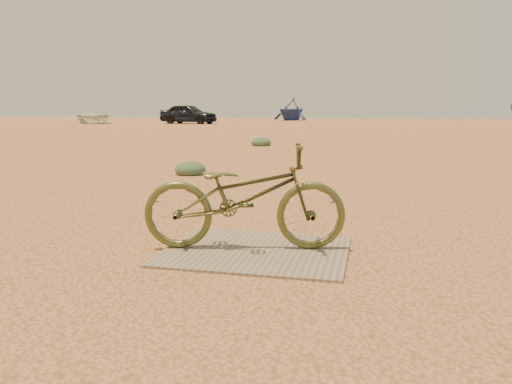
% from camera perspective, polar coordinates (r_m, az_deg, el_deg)
% --- Properties ---
extents(ground, '(120.00, 120.00, 0.00)m').
position_cam_1_polar(ground, '(4.10, 4.25, -8.35)').
color(ground, tan).
rests_on(ground, ground).
extents(plywood_board, '(1.61, 1.31, 0.02)m').
position_cam_1_polar(plywood_board, '(4.46, 0.00, -6.73)').
color(plywood_board, '#847357').
rests_on(plywood_board, ground).
extents(bicycle, '(1.87, 0.98, 0.94)m').
position_cam_1_polar(bicycle, '(4.40, -1.34, -0.52)').
color(bicycle, brown).
rests_on(bicycle, plywood_board).
extents(car, '(4.94, 2.57, 1.61)m').
position_cam_1_polar(car, '(41.97, -7.73, 8.84)').
color(car, black).
rests_on(car, ground).
extents(boat_near_left, '(6.61, 6.77, 1.15)m').
position_cam_1_polar(boat_near_left, '(44.96, -18.19, 8.20)').
color(boat_near_left, silver).
rests_on(boat_near_left, ground).
extents(boat_far_left, '(5.33, 5.65, 2.36)m').
position_cam_1_polar(boat_far_left, '(53.52, 4.08, 9.44)').
color(boat_far_left, navy).
rests_on(boat_far_left, ground).
extents(kale_a, '(0.60, 0.60, 0.33)m').
position_cam_1_polar(kale_a, '(9.71, -7.49, 2.01)').
color(kale_a, '#486641').
rests_on(kale_a, ground).
extents(kale_c, '(0.67, 0.67, 0.37)m').
position_cam_1_polar(kale_c, '(17.06, 0.59, 5.31)').
color(kale_c, '#486641').
rests_on(kale_c, ground).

